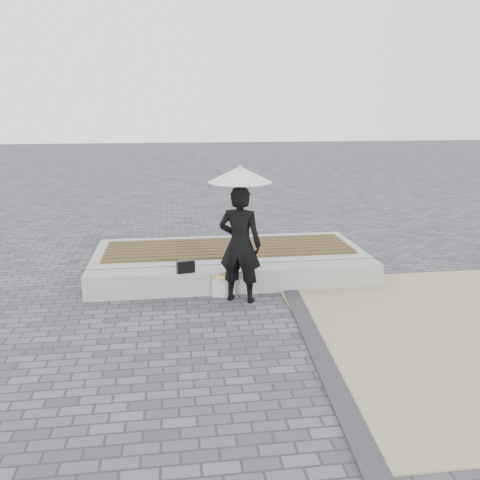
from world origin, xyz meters
name	(u,v)px	position (x,y,z in m)	size (l,w,h in m)	color
ground	(252,330)	(0.00, 0.00, 0.00)	(80.00, 80.00, 0.00)	#535358
edging_band	(314,341)	(0.75, -0.50, 0.02)	(0.25, 5.20, 0.04)	#323234
seating_ledge	(237,279)	(0.00, 1.60, 0.20)	(5.00, 0.45, 0.40)	gray
timber_platform	(229,258)	(0.00, 2.80, 0.20)	(5.00, 2.00, 0.40)	#A6A6A0
timber_decking	(229,247)	(0.00, 2.80, 0.42)	(4.60, 1.40, 0.04)	brown
woman	(240,244)	(-0.01, 1.13, 0.93)	(0.68, 0.44, 1.86)	black
parasol	(240,174)	(-0.01, 1.13, 2.02)	(0.98, 0.98, 1.25)	#BAB9BF
handbag	(186,267)	(-0.86, 1.45, 0.50)	(0.29, 0.10, 0.21)	black
canvas_tote	(223,286)	(-0.26, 1.35, 0.17)	(0.33, 0.14, 0.35)	silver
magazine	(223,277)	(-0.26, 1.30, 0.35)	(0.27, 0.20, 0.01)	#CF423D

